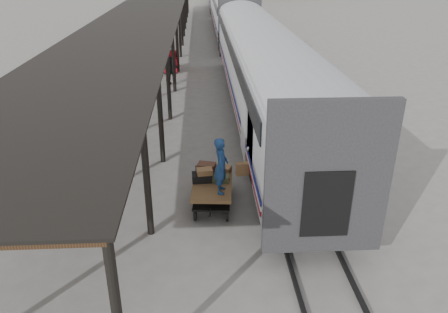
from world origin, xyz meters
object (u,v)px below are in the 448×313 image
baggage_cart (213,187)px  porter (221,166)px  luggage_tug (171,63)px  pedestrian (172,71)px

baggage_cart → porter: bearing=-64.2°
luggage_tug → porter: bearing=-81.7°
baggage_cart → luggage_tug: luggage_tug is taller
luggage_tug → porter: 19.38m
porter → pedestrian: (-2.38, 15.64, -0.86)m
baggage_cart → porter: size_ratio=1.40×
baggage_cart → porter: (0.25, -0.65, 1.10)m
porter → pedestrian: size_ratio=1.00×
baggage_cart → pedestrian: 15.15m
pedestrian → porter: bearing=108.2°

